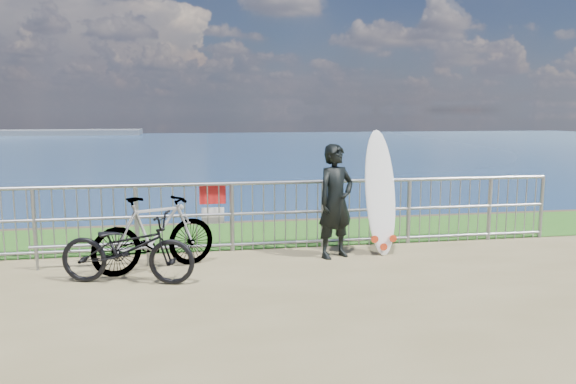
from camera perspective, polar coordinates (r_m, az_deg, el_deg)
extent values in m
plane|color=#215517|center=(10.31, -3.34, -4.31)|extent=(120.00, 120.00, 0.00)
cube|color=brown|center=(12.22, -3.93, -14.63)|extent=(120.00, 0.30, 5.00)
plane|color=navy|center=(97.57, -9.42, 3.93)|extent=(260.00, 260.00, 0.00)
cube|color=#565E68|center=(182.08, -25.79, 5.44)|extent=(70.00, 12.00, 1.50)
cylinder|color=gray|center=(9.05, -2.57, 0.93)|extent=(10.00, 0.06, 0.06)
cylinder|color=gray|center=(9.12, -2.55, -2.15)|extent=(10.00, 0.05, 0.05)
cylinder|color=gray|center=(9.23, -2.53, -5.24)|extent=(10.00, 0.05, 0.05)
cylinder|color=gray|center=(9.35, -24.36, -2.98)|extent=(0.06, 0.06, 1.10)
cylinder|color=gray|center=(9.10, -15.15, -2.82)|extent=(0.06, 0.06, 1.10)
cylinder|color=gray|center=(9.08, -5.68, -2.59)|extent=(0.06, 0.06, 1.10)
cylinder|color=gray|center=(9.32, 3.56, -2.29)|extent=(0.06, 0.06, 1.10)
cylinder|color=gray|center=(9.78, 12.14, -1.95)|extent=(0.06, 0.06, 1.10)
cylinder|color=gray|center=(10.43, 19.80, -1.62)|extent=(0.06, 0.06, 1.10)
cylinder|color=gray|center=(10.96, 24.33, -1.41)|extent=(0.06, 0.06, 1.10)
cube|color=red|center=(9.06, -7.67, -0.27)|extent=(0.42, 0.02, 0.30)
cube|color=white|center=(9.06, -7.67, -0.28)|extent=(0.38, 0.01, 0.08)
cube|color=white|center=(9.12, -7.63, -2.38)|extent=(0.36, 0.02, 0.26)
imported|color=black|center=(8.63, 4.87, -0.95)|extent=(0.76, 0.64, 1.75)
ellipsoid|color=silver|center=(8.95, 9.36, 0.00)|extent=(0.57, 0.51, 1.97)
cone|color=red|center=(8.92, 8.60, -4.62)|extent=(0.12, 0.21, 0.12)
cone|color=red|center=(9.02, 10.40, -4.52)|extent=(0.12, 0.21, 0.12)
cone|color=red|center=(9.00, 9.49, -5.37)|extent=(0.12, 0.21, 0.12)
imported|color=black|center=(7.67, -16.00, -5.52)|extent=(1.89, 1.06, 0.94)
imported|color=black|center=(8.15, -13.38, -4.11)|extent=(1.85, 1.18, 1.08)
cylinder|color=gray|center=(8.58, -19.21, -5.11)|extent=(1.73, 0.05, 0.05)
cylinder|color=gray|center=(8.78, -24.14, -6.22)|extent=(0.04, 0.04, 0.34)
cylinder|color=gray|center=(8.53, -14.04, -6.14)|extent=(0.04, 0.04, 0.34)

